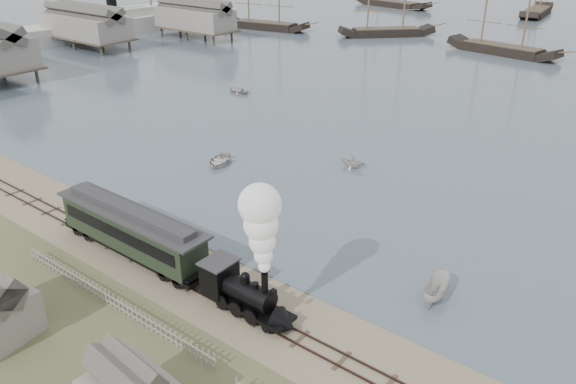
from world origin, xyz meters
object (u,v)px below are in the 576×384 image
Objects in this scene: locomotive at (256,263)px; beached_dinghy at (164,233)px; passenger_coach at (132,229)px; steamship at (112,10)px.

beached_dinghy is at bearing 166.28° from locomotive.
passenger_coach is 3.35× the size of beached_dinghy.
passenger_coach is at bearing -180.00° from locomotive.
passenger_coach is 3.50m from beached_dinghy.
steamship reaches higher than passenger_coach.
passenger_coach is at bearing -120.26° from steamship.
passenger_coach is (-12.12, -0.00, -1.88)m from locomotive.
steamship is at bearing 148.10° from locomotive.
steamship reaches higher than beached_dinghy.
steamship is at bearing 49.75° from beached_dinghy.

